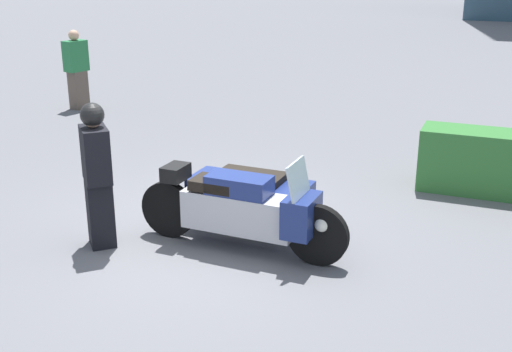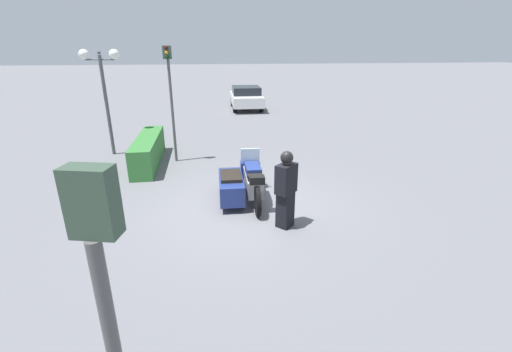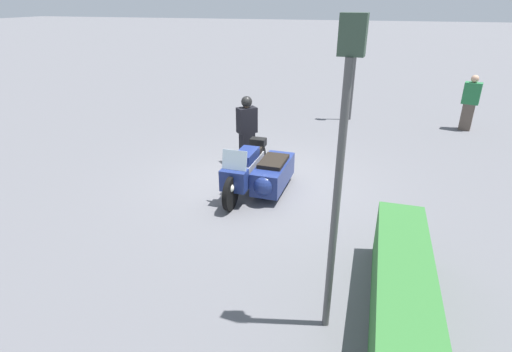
{
  "view_description": "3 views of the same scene",
  "coord_description": "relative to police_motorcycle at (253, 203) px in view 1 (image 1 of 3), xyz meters",
  "views": [
    {
      "loc": [
        3.34,
        -6.54,
        3.29
      ],
      "look_at": [
        0.71,
        -0.0,
        0.87
      ],
      "focal_mm": 45.0,
      "sensor_mm": 36.0,
      "label": 1
    },
    {
      "loc": [
        -7.59,
        0.91,
        3.73
      ],
      "look_at": [
        0.55,
        -0.28,
        0.64
      ],
      "focal_mm": 24.0,
      "sensor_mm": 36.0,
      "label": 2
    },
    {
      "loc": [
        8.26,
        2.28,
        3.91
      ],
      "look_at": [
        1.13,
        0.17,
        0.61
      ],
      "focal_mm": 28.0,
      "sensor_mm": 36.0,
      "label": 3
    }
  ],
  "objects": [
    {
      "name": "police_motorcycle",
      "position": [
        0.0,
        0.0,
        0.0
      ],
      "size": [
        2.63,
        1.19,
        1.18
      ],
      "rotation": [
        0.0,
        0.0,
        -0.03
      ],
      "color": "black",
      "rests_on": "ground"
    },
    {
      "name": "officer_rider",
      "position": [
        -1.62,
        -0.8,
        0.44
      ],
      "size": [
        0.53,
        0.54,
        1.74
      ],
      "rotation": [
        0.0,
        0.0,
        -2.38
      ],
      "color": "black",
      "rests_on": "ground"
    },
    {
      "name": "ground_plane",
      "position": [
        -0.63,
        -0.1,
        -0.48
      ],
      "size": [
        160.0,
        160.0,
        0.0
      ],
      "primitive_type": "plane",
      "color": "slate"
    },
    {
      "name": "pedestrian_bystander",
      "position": [
        -6.36,
        5.15,
        0.4
      ],
      "size": [
        0.42,
        0.56,
        1.76
      ],
      "rotation": [
        0.0,
        0.0,
        -0.27
      ],
      "color": "brown",
      "rests_on": "ground"
    }
  ]
}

